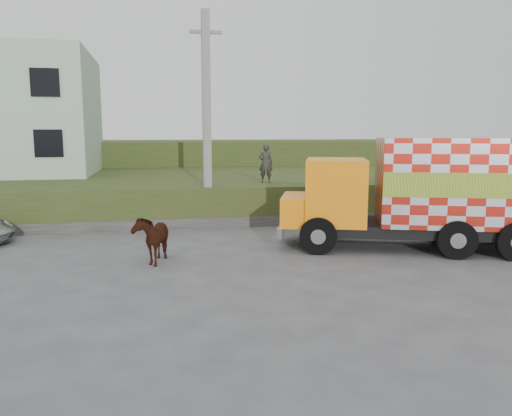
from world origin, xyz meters
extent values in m
plane|color=#474749|center=(0.00, 0.00, 0.00)|extent=(120.00, 120.00, 0.00)
cube|color=#224517|center=(0.00, 10.00, 0.75)|extent=(40.00, 12.00, 1.50)
cube|color=#224517|center=(0.00, 22.00, 1.50)|extent=(40.00, 12.00, 3.00)
cube|color=#595651|center=(-2.00, 4.20, 0.20)|extent=(16.00, 0.50, 0.40)
cube|color=gray|center=(-1.00, 4.60, 4.00)|extent=(0.30, 0.30, 8.00)
cube|color=gray|center=(-1.00, 4.60, 7.20)|extent=(1.20, 0.12, 0.12)
cube|color=black|center=(4.82, -0.51, 0.65)|extent=(7.14, 4.32, 0.35)
cube|color=orange|center=(2.56, 0.28, 1.75)|extent=(2.46, 2.76, 2.00)
cube|color=orange|center=(1.47, 0.66, 1.15)|extent=(1.64, 2.31, 0.90)
cube|color=silver|center=(5.95, -0.91, 2.10)|extent=(5.13, 3.78, 2.60)
cube|color=yellow|center=(5.55, -2.06, 2.10)|extent=(4.35, 1.56, 0.70)
cube|color=yellow|center=(6.35, 0.24, 2.10)|extent=(4.35, 1.56, 0.70)
cube|color=silver|center=(1.00, 0.83, 0.55)|extent=(0.90, 2.22, 0.30)
cylinder|color=black|center=(1.70, -0.64, 0.55)|extent=(1.15, 0.69, 1.10)
cylinder|color=black|center=(2.46, 1.53, 0.55)|extent=(1.15, 0.69, 1.10)
cylinder|color=black|center=(5.38, -1.93, 0.55)|extent=(1.15, 0.69, 1.10)
cylinder|color=black|center=(6.14, 0.24, 0.55)|extent=(1.15, 0.69, 1.10)
cylinder|color=black|center=(7.65, -0.28, 0.55)|extent=(1.15, 0.69, 1.10)
imported|color=#38140E|center=(-3.08, -0.59, 0.68)|extent=(1.11, 1.75, 1.37)
imported|color=#2F2D2A|center=(1.54, 5.80, 2.30)|extent=(0.65, 0.50, 1.61)
camera|label=1|loc=(-2.92, -14.36, 3.53)|focal=35.00mm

